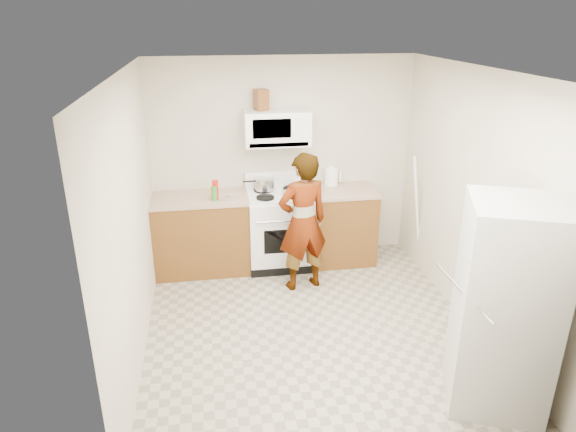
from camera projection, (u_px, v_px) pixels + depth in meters
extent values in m
plane|color=gray|center=(310.00, 329.00, 5.14)|extent=(3.60, 3.60, 0.00)
cube|color=beige|center=(283.00, 161.00, 6.32)|extent=(3.20, 0.02, 2.50)
cube|color=beige|center=(475.00, 203.00, 4.91)|extent=(0.02, 3.60, 2.50)
cube|color=brown|center=(202.00, 235.00, 6.19)|extent=(1.12, 0.62, 0.90)
cube|color=tan|center=(199.00, 199.00, 6.02)|extent=(1.14, 0.64, 0.03)
cube|color=brown|center=(340.00, 226.00, 6.44)|extent=(0.80, 0.62, 0.90)
cube|color=tan|center=(342.00, 191.00, 6.27)|extent=(0.82, 0.64, 0.03)
cube|color=white|center=(279.00, 231.00, 6.31)|extent=(0.76, 0.65, 0.90)
cube|color=white|center=(279.00, 195.00, 6.14)|extent=(0.76, 0.62, 0.03)
cube|color=white|center=(276.00, 179.00, 6.36)|extent=(0.76, 0.08, 0.20)
cube|color=white|center=(277.00, 128.00, 5.98)|extent=(0.76, 0.38, 0.40)
imported|color=tan|center=(303.00, 222.00, 5.66)|extent=(0.65, 0.51, 1.59)
cube|color=silver|center=(505.00, 307.00, 3.92)|extent=(0.91, 0.91, 1.70)
cylinder|color=white|center=(331.00, 177.00, 6.42)|extent=(0.23, 0.23, 0.21)
cube|color=brown|center=(261.00, 100.00, 5.87)|extent=(0.18, 0.18, 0.24)
cylinder|color=#BCBCC1|center=(264.00, 184.00, 6.20)|extent=(0.27, 0.27, 0.13)
cube|color=white|center=(294.00, 193.00, 6.08)|extent=(0.27, 0.19, 0.05)
cylinder|color=red|center=(215.00, 190.00, 5.89)|extent=(0.08, 0.08, 0.23)
cylinder|color=orange|center=(213.00, 193.00, 5.91)|extent=(0.06, 0.06, 0.16)
cylinder|color=#1A912E|center=(214.00, 194.00, 5.86)|extent=(0.07, 0.07, 0.17)
cylinder|color=white|center=(229.00, 198.00, 5.98)|extent=(0.26, 0.26, 0.01)
cylinder|color=white|center=(417.00, 212.00, 6.18)|extent=(0.29, 0.17, 1.41)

